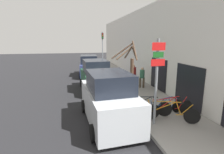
# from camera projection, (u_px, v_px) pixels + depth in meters

# --- Properties ---
(ground_plane) EXTENTS (80.00, 80.00, 0.00)m
(ground_plane) POSITION_uv_depth(u_px,v_px,m) (98.00, 88.00, 13.84)
(ground_plane) COLOR black
(sidewalk_curb) EXTENTS (3.20, 32.00, 0.15)m
(sidewalk_curb) POSITION_uv_depth(u_px,v_px,m) (120.00, 78.00, 17.05)
(sidewalk_curb) COLOR gray
(sidewalk_curb) RESTS_ON ground
(building_facade) EXTENTS (0.23, 32.00, 6.50)m
(building_facade) POSITION_uv_depth(u_px,v_px,m) (139.00, 45.00, 16.69)
(building_facade) COLOR silver
(building_facade) RESTS_ON ground
(signpost) EXTENTS (0.60, 0.13, 3.63)m
(signpost) POSITION_uv_depth(u_px,v_px,m) (156.00, 79.00, 7.17)
(signpost) COLOR gray
(signpost) RESTS_ON sidewalk_curb
(bicycle_0) EXTENTS (2.30, 1.23, 0.95)m
(bicycle_0) POSITION_uv_depth(u_px,v_px,m) (169.00, 113.00, 7.75)
(bicycle_0) COLOR black
(bicycle_0) RESTS_ON sidewalk_curb
(bicycle_1) EXTENTS (2.52, 0.44, 0.98)m
(bicycle_1) POSITION_uv_depth(u_px,v_px,m) (170.00, 108.00, 8.23)
(bicycle_1) COLOR black
(bicycle_1) RESTS_ON sidewalk_curb
(bicycle_2) EXTENTS (2.25, 0.63, 0.89)m
(bicycle_2) POSITION_uv_depth(u_px,v_px,m) (164.00, 108.00, 8.40)
(bicycle_2) COLOR black
(bicycle_2) RESTS_ON sidewalk_curb
(bicycle_3) EXTENTS (2.36, 0.87, 0.97)m
(bicycle_3) POSITION_uv_depth(u_px,v_px,m) (146.00, 107.00, 8.37)
(bicycle_3) COLOR black
(bicycle_3) RESTS_ON sidewalk_curb
(parked_car_0) EXTENTS (2.31, 4.62, 2.37)m
(parked_car_0) POSITION_uv_depth(u_px,v_px,m) (108.00, 100.00, 7.88)
(parked_car_0) COLOR #B2B7BC
(parked_car_0) RESTS_ON ground
(parked_car_1) EXTENTS (2.20, 4.31, 2.31)m
(parked_car_1) POSITION_uv_depth(u_px,v_px,m) (95.00, 77.00, 12.99)
(parked_car_1) COLOR #144728
(parked_car_1) RESTS_ON ground
(parked_car_2) EXTENTS (2.25, 4.53, 2.18)m
(parked_car_2) POSITION_uv_depth(u_px,v_px,m) (89.00, 66.00, 18.48)
(parked_car_2) COLOR navy
(parked_car_2) RESTS_ON ground
(pedestrian_near) EXTENTS (0.43, 0.37, 1.67)m
(pedestrian_near) POSITION_uv_depth(u_px,v_px,m) (134.00, 73.00, 13.99)
(pedestrian_near) COLOR #1E2338
(pedestrian_near) RESTS_ON sidewalk_curb
(pedestrian_far) EXTENTS (0.41, 0.35, 1.58)m
(pedestrian_far) POSITION_uv_depth(u_px,v_px,m) (142.00, 76.00, 13.23)
(pedestrian_far) COLOR #4C3D2D
(pedestrian_far) RESTS_ON sidewalk_curb
(street_tree) EXTENTS (1.57, 1.30, 3.54)m
(street_tree) POSITION_uv_depth(u_px,v_px,m) (131.00, 74.00, 9.83)
(street_tree) COLOR #4C3828
(street_tree) RESTS_ON sidewalk_curb
(traffic_light) EXTENTS (0.20, 0.30, 4.50)m
(traffic_light) POSITION_uv_depth(u_px,v_px,m) (103.00, 46.00, 19.61)
(traffic_light) COLOR gray
(traffic_light) RESTS_ON sidewalk_curb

